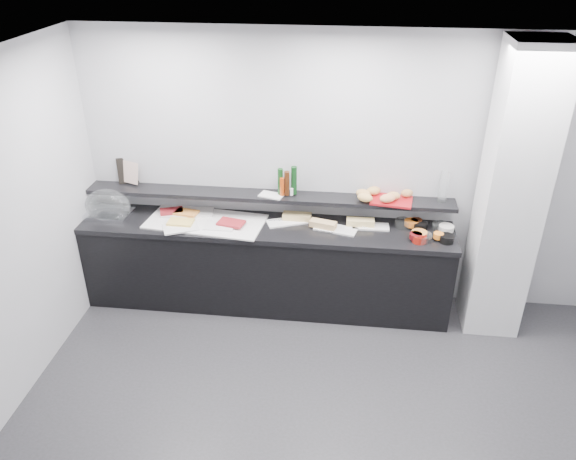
# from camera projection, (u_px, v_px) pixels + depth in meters

# --- Properties ---
(ground) EXTENTS (5.00, 5.00, 0.00)m
(ground) POSITION_uv_depth(u_px,v_px,m) (324.00, 438.00, 4.30)
(ground) COLOR #2D2D30
(ground) RESTS_ON ground
(back_wall) EXTENTS (5.00, 0.02, 2.70)m
(back_wall) POSITION_uv_depth(u_px,v_px,m) (341.00, 174.00, 5.39)
(back_wall) COLOR #AAACB1
(back_wall) RESTS_ON ground
(ceiling) EXTENTS (5.00, 5.00, 0.00)m
(ceiling) POSITION_uv_depth(u_px,v_px,m) (339.00, 85.00, 3.00)
(ceiling) COLOR white
(ceiling) RESTS_ON back_wall
(column) EXTENTS (0.50, 0.50, 2.70)m
(column) POSITION_uv_depth(u_px,v_px,m) (511.00, 197.00, 4.93)
(column) COLOR silver
(column) RESTS_ON ground
(buffet_cabinet) EXTENTS (3.60, 0.60, 0.85)m
(buffet_cabinet) POSITION_uv_depth(u_px,v_px,m) (266.00, 267.00, 5.65)
(buffet_cabinet) COLOR black
(buffet_cabinet) RESTS_ON ground
(counter_top) EXTENTS (3.62, 0.62, 0.05)m
(counter_top) POSITION_uv_depth(u_px,v_px,m) (265.00, 228.00, 5.43)
(counter_top) COLOR black
(counter_top) RESTS_ON buffet_cabinet
(wall_shelf) EXTENTS (3.60, 0.25, 0.04)m
(wall_shelf) POSITION_uv_depth(u_px,v_px,m) (268.00, 196.00, 5.46)
(wall_shelf) COLOR black
(wall_shelf) RESTS_ON back_wall
(cloche_base) EXTENTS (0.47, 0.33, 0.04)m
(cloche_base) POSITION_uv_depth(u_px,v_px,m) (109.00, 214.00, 5.59)
(cloche_base) COLOR silver
(cloche_base) RESTS_ON counter_top
(cloche_dome) EXTENTS (0.46, 0.30, 0.34)m
(cloche_dome) POSITION_uv_depth(u_px,v_px,m) (108.00, 206.00, 5.51)
(cloche_dome) COLOR silver
(cloche_dome) RESTS_ON cloche_base
(linen_runner) EXTENTS (1.19, 0.66, 0.01)m
(linen_runner) POSITION_uv_depth(u_px,v_px,m) (206.00, 222.00, 5.47)
(linen_runner) COLOR silver
(linen_runner) RESTS_ON counter_top
(platter_meat_a) EXTENTS (0.28, 0.19, 0.01)m
(platter_meat_a) POSITION_uv_depth(u_px,v_px,m) (176.00, 214.00, 5.58)
(platter_meat_a) COLOR silver
(platter_meat_a) RESTS_ON linen_runner
(food_meat_a) EXTENTS (0.26, 0.21, 0.02)m
(food_meat_a) POSITION_uv_depth(u_px,v_px,m) (172.00, 211.00, 5.60)
(food_meat_a) COLOR maroon
(food_meat_a) RESTS_ON platter_meat_a
(platter_salmon) EXTENTS (0.35, 0.26, 0.01)m
(platter_salmon) POSITION_uv_depth(u_px,v_px,m) (197.00, 212.00, 5.61)
(platter_salmon) COLOR silver
(platter_salmon) RESTS_ON linen_runner
(food_salmon) EXTENTS (0.25, 0.18, 0.02)m
(food_salmon) POSITION_uv_depth(u_px,v_px,m) (186.00, 213.00, 5.56)
(food_salmon) COLOR orange
(food_salmon) RESTS_ON platter_salmon
(platter_cheese) EXTENTS (0.39, 0.33, 0.01)m
(platter_cheese) POSITION_uv_depth(u_px,v_px,m) (181.00, 227.00, 5.33)
(platter_cheese) COLOR silver
(platter_cheese) RESTS_ON linen_runner
(food_cheese) EXTENTS (0.24, 0.16, 0.02)m
(food_cheese) POSITION_uv_depth(u_px,v_px,m) (181.00, 222.00, 5.39)
(food_cheese) COLOR #EAC55B
(food_cheese) RESTS_ON platter_cheese
(platter_meat_b) EXTENTS (0.29, 0.19, 0.01)m
(platter_meat_b) POSITION_uv_depth(u_px,v_px,m) (220.00, 226.00, 5.36)
(platter_meat_b) COLOR white
(platter_meat_b) RESTS_ON linen_runner
(food_meat_b) EXTENTS (0.28, 0.21, 0.02)m
(food_meat_b) POSITION_uv_depth(u_px,v_px,m) (231.00, 223.00, 5.38)
(food_meat_b) COLOR maroon
(food_meat_b) RESTS_ON platter_meat_b
(sandwich_plate_left) EXTENTS (0.42, 0.30, 0.01)m
(sandwich_plate_left) POSITION_uv_depth(u_px,v_px,m) (287.00, 222.00, 5.47)
(sandwich_plate_left) COLOR white
(sandwich_plate_left) RESTS_ON counter_top
(sandwich_food_left) EXTENTS (0.28, 0.11, 0.06)m
(sandwich_food_left) POSITION_uv_depth(u_px,v_px,m) (297.00, 216.00, 5.49)
(sandwich_food_left) COLOR #D8B671
(sandwich_food_left) RESTS_ON sandwich_plate_left
(tongs_left) EXTENTS (0.16, 0.03, 0.01)m
(tongs_left) POSITION_uv_depth(u_px,v_px,m) (277.00, 220.00, 5.47)
(tongs_left) COLOR silver
(tongs_left) RESTS_ON sandwich_plate_left
(sandwich_plate_mid) EXTENTS (0.43, 0.26, 0.01)m
(sandwich_plate_mid) POSITION_uv_depth(u_px,v_px,m) (336.00, 229.00, 5.34)
(sandwich_plate_mid) COLOR silver
(sandwich_plate_mid) RESTS_ON counter_top
(sandwich_food_mid) EXTENTS (0.27, 0.16, 0.06)m
(sandwich_food_mid) POSITION_uv_depth(u_px,v_px,m) (323.00, 224.00, 5.34)
(sandwich_food_mid) COLOR tan
(sandwich_food_mid) RESTS_ON sandwich_plate_mid
(tongs_mid) EXTENTS (0.16, 0.03, 0.01)m
(tongs_mid) POSITION_uv_depth(u_px,v_px,m) (324.00, 231.00, 5.28)
(tongs_mid) COLOR silver
(tongs_mid) RESTS_ON sandwich_plate_mid
(sandwich_plate_right) EXTENTS (0.35, 0.16, 0.01)m
(sandwich_plate_right) POSITION_uv_depth(u_px,v_px,m) (371.00, 226.00, 5.38)
(sandwich_plate_right) COLOR white
(sandwich_plate_right) RESTS_ON counter_top
(sandwich_food_right) EXTENTS (0.27, 0.11, 0.06)m
(sandwich_food_right) POSITION_uv_depth(u_px,v_px,m) (360.00, 222.00, 5.38)
(sandwich_food_right) COLOR #D9BC72
(sandwich_food_right) RESTS_ON sandwich_plate_right
(tongs_right) EXTENTS (0.16, 0.04, 0.01)m
(tongs_right) POSITION_uv_depth(u_px,v_px,m) (359.00, 226.00, 5.36)
(tongs_right) COLOR #B1B4B8
(tongs_right) RESTS_ON sandwich_plate_right
(bowl_glass_fruit) EXTENTS (0.17, 0.17, 0.07)m
(bowl_glass_fruit) POSITION_uv_depth(u_px,v_px,m) (403.00, 223.00, 5.38)
(bowl_glass_fruit) COLOR silver
(bowl_glass_fruit) RESTS_ON counter_top
(fill_glass_fruit) EXTENTS (0.15, 0.15, 0.05)m
(fill_glass_fruit) POSITION_uv_depth(u_px,v_px,m) (412.00, 223.00, 5.36)
(fill_glass_fruit) COLOR orange
(fill_glass_fruit) RESTS_ON bowl_glass_fruit
(bowl_black_jam) EXTENTS (0.18, 0.18, 0.07)m
(bowl_black_jam) POSITION_uv_depth(u_px,v_px,m) (420.00, 226.00, 5.33)
(bowl_black_jam) COLOR black
(bowl_black_jam) RESTS_ON counter_top
(fill_black_jam) EXTENTS (0.12, 0.12, 0.05)m
(fill_black_jam) POSITION_uv_depth(u_px,v_px,m) (417.00, 222.00, 5.38)
(fill_black_jam) COLOR #59210C
(fill_black_jam) RESTS_ON bowl_black_jam
(bowl_glass_cream) EXTENTS (0.17, 0.17, 0.07)m
(bowl_glass_cream) POSITION_uv_depth(u_px,v_px,m) (441.00, 227.00, 5.31)
(bowl_glass_cream) COLOR silver
(bowl_glass_cream) RESTS_ON counter_top
(fill_glass_cream) EXTENTS (0.15, 0.15, 0.05)m
(fill_glass_cream) POSITION_uv_depth(u_px,v_px,m) (446.00, 228.00, 5.27)
(fill_glass_cream) COLOR silver
(fill_glass_cream) RESTS_ON bowl_glass_cream
(bowl_red_jam) EXTENTS (0.17, 0.17, 0.07)m
(bowl_red_jam) POSITION_uv_depth(u_px,v_px,m) (419.00, 239.00, 5.12)
(bowl_red_jam) COLOR maroon
(bowl_red_jam) RESTS_ON counter_top
(fill_red_jam) EXTENTS (0.15, 0.15, 0.05)m
(fill_red_jam) POSITION_uv_depth(u_px,v_px,m) (416.00, 236.00, 5.13)
(fill_red_jam) COLOR #500B0E
(fill_red_jam) RESTS_ON bowl_red_jam
(bowl_glass_salmon) EXTENTS (0.20, 0.20, 0.07)m
(bowl_glass_salmon) POSITION_uv_depth(u_px,v_px,m) (422.00, 238.00, 5.13)
(bowl_glass_salmon) COLOR white
(bowl_glass_salmon) RESTS_ON counter_top
(fill_glass_salmon) EXTENTS (0.17, 0.17, 0.05)m
(fill_glass_salmon) POSITION_uv_depth(u_px,v_px,m) (419.00, 234.00, 5.17)
(fill_glass_salmon) COLOR orange
(fill_glass_salmon) RESTS_ON bowl_glass_salmon
(bowl_black_fruit) EXTENTS (0.16, 0.16, 0.07)m
(bowl_black_fruit) POSITION_uv_depth(u_px,v_px,m) (447.00, 239.00, 5.12)
(bowl_black_fruit) COLOR black
(bowl_black_fruit) RESTS_ON counter_top
(fill_black_fruit) EXTENTS (0.10, 0.10, 0.05)m
(fill_black_fruit) POSITION_uv_depth(u_px,v_px,m) (438.00, 236.00, 5.14)
(fill_black_fruit) COLOR orange
(fill_black_fruit) RESTS_ON bowl_black_fruit
(framed_print) EXTENTS (0.22, 0.15, 0.26)m
(framed_print) POSITION_uv_depth(u_px,v_px,m) (128.00, 170.00, 5.64)
(framed_print) COLOR black
(framed_print) RESTS_ON wall_shelf
(print_art) EXTENTS (0.20, 0.12, 0.22)m
(print_art) POSITION_uv_depth(u_px,v_px,m) (130.00, 173.00, 5.59)
(print_art) COLOR #CB9D92
(print_art) RESTS_ON framed_print
(condiment_tray) EXTENTS (0.26, 0.20, 0.01)m
(condiment_tray) POSITION_uv_depth(u_px,v_px,m) (271.00, 195.00, 5.42)
(condiment_tray) COLOR white
(condiment_tray) RESTS_ON wall_shelf
(bottle_green_a) EXTENTS (0.06, 0.06, 0.26)m
(bottle_green_a) POSITION_uv_depth(u_px,v_px,m) (280.00, 181.00, 5.37)
(bottle_green_a) COLOR #0F3A14
(bottle_green_a) RESTS_ON condiment_tray
(bottle_brown) EXTENTS (0.07, 0.07, 0.24)m
(bottle_brown) POSITION_uv_depth(u_px,v_px,m) (287.00, 183.00, 5.36)
(bottle_brown) COLOR #3E1C0B
(bottle_brown) RESTS_ON condiment_tray
(bottle_green_b) EXTENTS (0.07, 0.07, 0.28)m
(bottle_green_b) POSITION_uv_depth(u_px,v_px,m) (294.00, 180.00, 5.36)
(bottle_green_b) COLOR #0E3514
(bottle_green_b) RESTS_ON condiment_tray
(bottle_hot) EXTENTS (0.05, 0.05, 0.18)m
(bottle_hot) POSITION_uv_depth(u_px,v_px,m) (282.00, 187.00, 5.36)
(bottle_hot) COLOR #B13B0C
(bottle_hot) RESTS_ON condiment_tray
(shaker_salt) EXTENTS (0.04, 0.04, 0.07)m
(shaker_salt) POSITION_uv_depth(u_px,v_px,m) (292.00, 192.00, 5.39)
(shaker_salt) COLOR white
(shaker_salt) RESTS_ON condiment_tray
(shaker_pepper) EXTENTS (0.03, 0.03, 0.07)m
(shaker_pepper) POSITION_uv_depth(u_px,v_px,m) (294.00, 191.00, 5.41)
(shaker_pepper) COLOR silver
(shaker_pepper) RESTS_ON condiment_tray
(bread_tray) EXTENTS (0.42, 0.32, 0.02)m
(bread_tray) POSITION_uv_depth(u_px,v_px,m) (391.00, 200.00, 5.30)
(bread_tray) COLOR #AA1218
(bread_tray) RESTS_ON wall_shelf
(bread_roll_nw) EXTENTS (0.13, 0.09, 0.08)m
(bread_roll_nw) POSITION_uv_depth(u_px,v_px,m) (374.00, 190.00, 5.38)
(bread_roll_nw) COLOR #B87846
(bread_roll_nw) RESTS_ON bread_tray
(bread_roll_n) EXTENTS (0.14, 0.11, 0.08)m
(bread_roll_n) POSITION_uv_depth(u_px,v_px,m) (373.00, 191.00, 5.37)
(bread_roll_n) COLOR tan
(bread_roll_n) RESTS_ON bread_tray
(bread_roll_ne) EXTENTS (0.13, 0.10, 0.08)m
(bread_roll_ne) POSITION_uv_depth(u_px,v_px,m) (407.00, 193.00, 5.32)
(bread_roll_ne) COLOR #B27944
(bread_roll_ne) RESTS_ON bread_tray
(bread_roll_sw) EXTENTS (0.18, 0.15, 0.08)m
(bread_roll_sw) POSITION_uv_depth(u_px,v_px,m) (365.00, 197.00, 5.24)
(bread_roll_sw) COLOR tan
(bread_roll_sw) RESTS_ON bread_tray
(bread_roll_s) EXTENTS (0.18, 0.15, 0.08)m
(bread_roll_s) POSITION_uv_depth(u_px,v_px,m) (388.00, 198.00, 5.23)
(bread_roll_s) COLOR #D38450
(bread_roll_s) RESTS_ON bread_tray
(bread_roll_midw) EXTENTS (0.17, 0.14, 0.08)m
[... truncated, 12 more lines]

